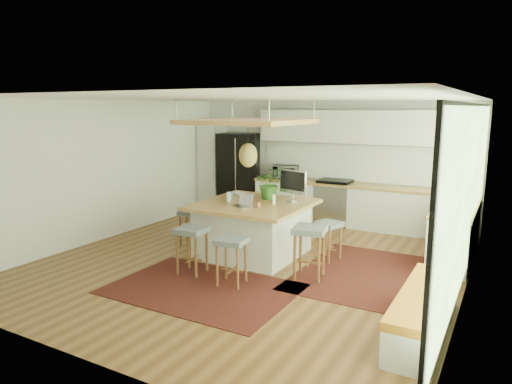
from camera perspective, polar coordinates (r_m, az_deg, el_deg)
The scene contains 35 objects.
floor at distance 7.88m, azimuth -0.51°, elevation -8.60°, with size 7.00×7.00×0.00m, color #533117.
ceiling at distance 7.45m, azimuth -0.54°, elevation 11.44°, with size 7.00×7.00×0.00m, color white.
wall_back at distance 10.70m, azimuth 8.82°, elevation 3.75°, with size 6.50×6.50×0.00m, color silver.
wall_front at distance 4.89m, azimuth -21.36°, elevation -4.68°, with size 6.50×6.50×0.00m, color silver.
wall_left at distance 9.57m, azimuth -17.70°, elevation 2.60°, with size 7.00×7.00×0.00m, color silver.
wall_right at distance 6.60m, azimuth 24.81°, elevation -1.17°, with size 7.00×7.00×0.00m, color silver.
window_wall at distance 6.59m, azimuth 24.58°, elevation -0.72°, with size 0.10×6.20×2.60m, color black, non-canonical shape.
pantry at distance 11.80m, azimuth -5.33°, elevation 3.33°, with size 0.55×0.60×2.25m, color silver.
back_counter_base at distance 10.37m, azimuth 10.91°, elevation -1.63°, with size 4.20×0.60×0.88m, color silver.
back_counter_top at distance 10.28m, azimuth 11.00°, elevation 0.88°, with size 4.24×0.64×0.05m, color olive.
backsplash at distance 10.51m, azimuth 11.60°, elevation 3.54°, with size 4.20×0.02×0.80m, color white.
upper_cabinets at distance 10.29m, azimuth 11.49°, elevation 7.87°, with size 4.20×0.34×0.70m, color silver.
range at distance 10.44m, azimuth 9.62°, elevation -1.17°, with size 0.76×0.62×1.00m, color #A5A5AA, non-canonical shape.
right_counter_base at distance 8.77m, azimuth 23.36°, elevation -4.50°, with size 0.60×2.50×0.88m, color silver.
right_counter_top at distance 8.67m, azimuth 23.57°, elevation -1.56°, with size 0.64×2.54×0.05m, color olive.
window_bench at distance 5.80m, azimuth 19.93°, elevation -13.75°, with size 0.52×2.00×0.50m, color silver, non-canonical shape.
ceiling_panel at distance 7.96m, azimuth -0.99°, elevation 6.69°, with size 1.86×1.86×0.80m, color olive, non-canonical shape.
rug_near at distance 6.82m, azimuth -6.60°, elevation -11.71°, with size 2.60×1.80×0.01m, color black.
rug_right at distance 7.56m, azimuth 12.77°, elevation -9.66°, with size 1.80×2.60×0.01m, color black.
fridge at distance 11.44m, azimuth -2.04°, elevation 2.14°, with size 0.97×0.76×1.95m, color black, non-canonical shape.
island at distance 8.14m, azimuth -0.34°, elevation -4.54°, with size 1.85×1.85×0.93m, color olive, non-canonical shape.
stool_near_left at distance 7.33m, azimuth -7.86°, elevation -7.23°, with size 0.44×0.44×0.74m, color #4F5457, non-canonical shape.
stool_near_right at distance 6.82m, azimuth -3.02°, elevation -8.51°, with size 0.42×0.42×0.70m, color #4F5457, non-canonical shape.
stool_right_front at distance 7.11m, azimuth 6.56°, elevation -7.76°, with size 0.47×0.47×0.80m, color #4F5457, non-canonical shape.
stool_right_back at distance 7.95m, azimuth 8.81°, elevation -5.86°, with size 0.40×0.40×0.67m, color #4F5457, non-canonical shape.
stool_left_side at distance 8.85m, azimuth -8.02°, elevation -4.17°, with size 0.39×0.39×0.66m, color #4F5457, non-canonical shape.
laptop at distance 7.73m, azimuth -1.81°, elevation -0.91°, with size 0.31×0.33×0.23m, color #A5A5AA, non-canonical shape.
monitor at distance 8.13m, azimuth 4.53°, elevation 0.63°, with size 0.61×0.22×0.57m, color #A5A5AA, non-canonical shape.
microwave at distance 10.76m, azimuth 3.68°, elevation 2.62°, with size 0.56×0.31×0.38m, color #A5A5AA.
island_plant at distance 8.34m, azimuth 1.72°, elevation 0.67°, with size 0.52×0.58×0.45m, color #1E4C19.
island_bowl at distance 8.73m, azimuth -2.13°, elevation -0.21°, with size 0.23×0.23×0.06m, color white.
island_bottle_0 at distance 8.38m, azimuth -3.28°, elevation -0.21°, with size 0.07×0.07×0.19m, color #36AEDB.
island_bottle_1 at distance 8.10m, azimuth -3.33°, elevation -0.59°, with size 0.07×0.07×0.19m, color silver.
island_bottle_2 at distance 7.64m, azimuth 0.18°, elevation -1.22°, with size 0.07×0.07×0.19m, color #9D4D34.
island_bottle_3 at distance 7.90m, azimuth 2.05°, elevation -0.85°, with size 0.07×0.07×0.19m, color white.
Camera 1 is at (3.69, -6.47, 2.56)m, focal length 32.56 mm.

